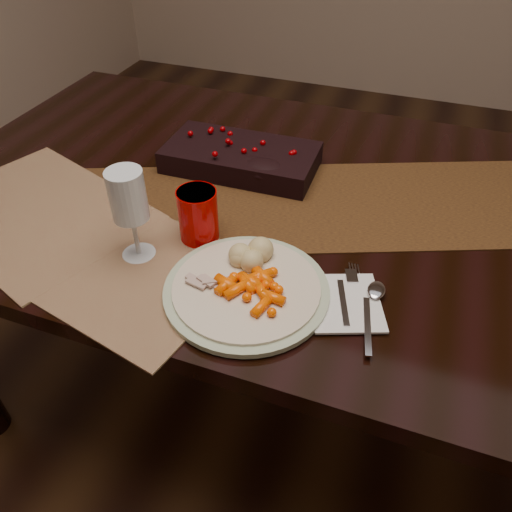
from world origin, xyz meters
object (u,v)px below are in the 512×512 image
(dinner_plate, at_px, (246,289))
(napkin, at_px, (345,302))
(red_cup, at_px, (198,215))
(wine_glass, at_px, (132,216))
(placemat_main, at_px, (123,264))
(centerpiece, at_px, (241,154))
(mashed_potatoes, at_px, (247,251))
(dining_table, at_px, (299,313))
(turkey_shreds, at_px, (207,280))
(baby_carrots, at_px, (250,288))

(dinner_plate, relative_size, napkin, 2.10)
(red_cup, bearing_deg, wine_glass, -135.59)
(placemat_main, relative_size, napkin, 3.11)
(red_cup, distance_m, wine_glass, 0.13)
(red_cup, bearing_deg, centerpiece, 94.11)
(placemat_main, xyz_separation_m, red_cup, (0.10, 0.13, 0.06))
(red_cup, bearing_deg, dinner_plate, -39.10)
(mashed_potatoes, bearing_deg, dining_table, 79.56)
(centerpiece, relative_size, mashed_potatoes, 4.31)
(centerpiece, relative_size, red_cup, 3.35)
(mashed_potatoes, xyz_separation_m, turkey_shreds, (-0.04, -0.08, -0.01))
(napkin, distance_m, wine_glass, 0.42)
(baby_carrots, bearing_deg, wine_glass, 170.53)
(placemat_main, relative_size, turkey_shreds, 5.64)
(dinner_plate, distance_m, napkin, 0.18)
(placemat_main, relative_size, baby_carrots, 3.72)
(napkin, distance_m, red_cup, 0.33)
(wine_glass, bearing_deg, dining_table, 48.78)
(centerpiece, height_order, napkin, centerpiece)
(mashed_potatoes, relative_size, red_cup, 0.78)
(centerpiece, bearing_deg, mashed_potatoes, -66.93)
(placemat_main, bearing_deg, turkey_shreds, 9.89)
(napkin, bearing_deg, wine_glass, 159.67)
(placemat_main, xyz_separation_m, napkin, (0.42, 0.04, 0.00))
(napkin, height_order, wine_glass, wine_glass)
(placemat_main, bearing_deg, centerpiece, 91.35)
(dining_table, xyz_separation_m, centerpiece, (-0.19, 0.07, 0.41))
(dining_table, relative_size, baby_carrots, 15.23)
(dinner_plate, height_order, red_cup, red_cup)
(dinner_plate, distance_m, red_cup, 0.19)
(napkin, bearing_deg, placemat_main, 164.75)
(dinner_plate, xyz_separation_m, wine_glass, (-0.24, 0.03, 0.08))
(dining_table, height_order, dinner_plate, dinner_plate)
(napkin, relative_size, wine_glass, 0.75)
(placemat_main, bearing_deg, dining_table, 63.62)
(turkey_shreds, xyz_separation_m, red_cup, (-0.08, 0.14, 0.03))
(centerpiece, distance_m, placemat_main, 0.42)
(dining_table, bearing_deg, mashed_potatoes, -100.44)
(centerpiece, xyz_separation_m, wine_glass, (-0.07, -0.37, 0.05))
(centerpiece, distance_m, baby_carrots, 0.45)
(napkin, relative_size, red_cup, 1.31)
(baby_carrots, bearing_deg, centerpiece, 113.24)
(baby_carrots, xyz_separation_m, mashed_potatoes, (-0.03, 0.08, 0.01))
(placemat_main, height_order, wine_glass, wine_glass)
(centerpiece, height_order, baby_carrots, centerpiece)
(placemat_main, xyz_separation_m, mashed_potatoes, (0.23, 0.07, 0.04))
(baby_carrots, bearing_deg, mashed_potatoes, 113.96)
(dinner_plate, xyz_separation_m, napkin, (0.17, 0.03, -0.01))
(napkin, xyz_separation_m, red_cup, (-0.32, 0.08, 0.05))
(turkey_shreds, xyz_separation_m, wine_glass, (-0.17, 0.05, 0.07))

